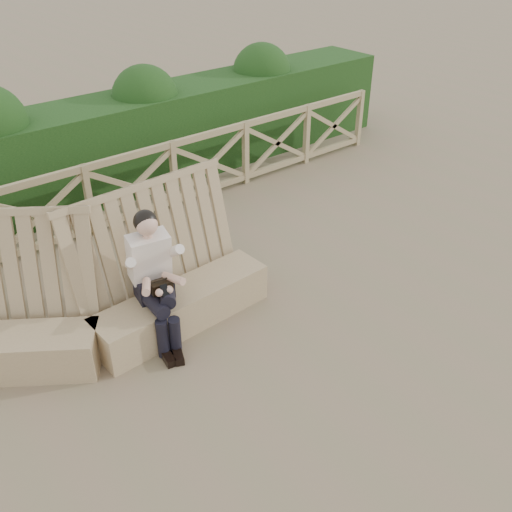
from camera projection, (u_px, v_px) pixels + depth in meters
ground at (289, 332)px, 6.53m from camera, size 60.00×60.00×0.00m
bench at (90, 312)px, 6.20m from camera, size 4.04×1.89×1.59m
woman at (154, 274)px, 6.11m from camera, size 0.53×0.96×1.51m
guardrail at (133, 187)px, 8.53m from camera, size 10.10×0.09×1.10m
hedge at (95, 151)px, 9.21m from camera, size 12.00×1.20×1.50m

